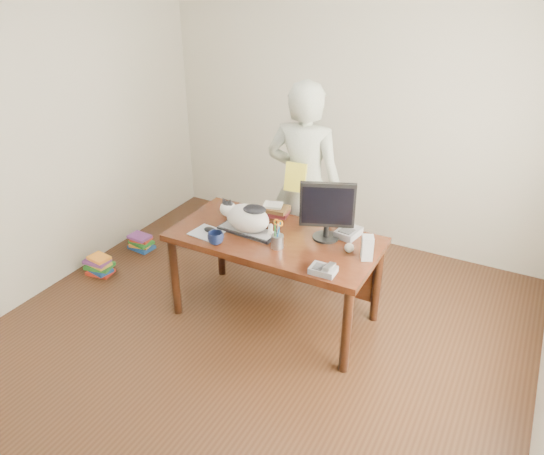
{
  "coord_description": "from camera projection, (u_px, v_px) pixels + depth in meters",
  "views": [
    {
      "loc": [
        1.66,
        -2.57,
        2.7
      ],
      "look_at": [
        0.0,
        0.55,
        0.85
      ],
      "focal_mm": 35.0,
      "sensor_mm": 36.0,
      "label": 1
    }
  ],
  "objects": [
    {
      "name": "cat",
      "position": [
        246.0,
        217.0,
        4.07
      ],
      "size": [
        0.46,
        0.24,
        0.26
      ],
      "rotation": [
        0.0,
        0.0,
        -0.06
      ],
      "color": "silver",
      "rests_on": "keyboard"
    },
    {
      "name": "held_book",
      "position": [
        296.0,
        177.0,
        4.34
      ],
      "size": [
        0.18,
        0.12,
        0.24
      ],
      "rotation": [
        0.0,
        0.0,
        0.11
      ],
      "color": "yellow",
      "rests_on": "person"
    },
    {
      "name": "book_pile_a",
      "position": [
        99.0,
        265.0,
        4.95
      ],
      "size": [
        0.27,
        0.22,
        0.18
      ],
      "color": "red",
      "rests_on": "ground"
    },
    {
      "name": "room",
      "position": [
        231.0,
        193.0,
        3.32
      ],
      "size": [
        4.5,
        4.5,
        4.5
      ],
      "color": "black",
      "rests_on": "ground"
    },
    {
      "name": "coffee_mug",
      "position": [
        216.0,
        238.0,
        3.95
      ],
      "size": [
        0.17,
        0.17,
        0.09
      ],
      "primitive_type": "imported",
      "rotation": [
        0.0,
        0.0,
        0.62
      ],
      "color": "black",
      "rests_on": "desk"
    },
    {
      "name": "phone",
      "position": [
        324.0,
        270.0,
        3.6
      ],
      "size": [
        0.18,
        0.15,
        0.08
      ],
      "rotation": [
        0.0,
        0.0,
        0.02
      ],
      "color": "slate",
      "rests_on": "desk"
    },
    {
      "name": "person",
      "position": [
        304.0,
        186.0,
        4.54
      ],
      "size": [
        0.71,
        0.51,
        1.82
      ],
      "primitive_type": "imported",
      "rotation": [
        0.0,
        0.0,
        3.26
      ],
      "color": "beige",
      "rests_on": "ground"
    },
    {
      "name": "pen_cup",
      "position": [
        277.0,
        240.0,
        3.89
      ],
      "size": [
        0.1,
        0.1,
        0.23
      ],
      "rotation": [
        0.0,
        0.0,
        -0.07
      ],
      "color": "gray",
      "rests_on": "desk"
    },
    {
      "name": "baseball",
      "position": [
        349.0,
        248.0,
        3.85
      ],
      "size": [
        0.07,
        0.07,
        0.07
      ],
      "rotation": [
        0.0,
        0.0,
        -0.14
      ],
      "color": "beige",
      "rests_on": "desk"
    },
    {
      "name": "monitor",
      "position": [
        327.0,
        208.0,
        3.91
      ],
      "size": [
        0.4,
        0.26,
        0.46
      ],
      "rotation": [
        0.0,
        0.0,
        0.38
      ],
      "color": "black",
      "rests_on": "desk"
    },
    {
      "name": "book_stack",
      "position": [
        274.0,
        210.0,
        4.39
      ],
      "size": [
        0.27,
        0.22,
        0.09
      ],
      "rotation": [
        0.0,
        0.0,
        0.15
      ],
      "color": "#481318",
      "rests_on": "desk"
    },
    {
      "name": "book_pile_b",
      "position": [
        141.0,
        242.0,
        5.38
      ],
      "size": [
        0.26,
        0.2,
        0.15
      ],
      "color": "navy",
      "rests_on": "ground"
    },
    {
      "name": "mouse",
      "position": [
        210.0,
        230.0,
        4.12
      ],
      "size": [
        0.11,
        0.08,
        0.04
      ],
      "rotation": [
        0.0,
        0.0,
        -0.11
      ],
      "color": "black",
      "rests_on": "mousepad"
    },
    {
      "name": "keyboard",
      "position": [
        248.0,
        231.0,
        4.12
      ],
      "size": [
        0.48,
        0.21,
        0.03
      ],
      "rotation": [
        0.0,
        0.0,
        -0.06
      ],
      "color": "black",
      "rests_on": "desk"
    },
    {
      "name": "mousepad",
      "position": [
        207.0,
        233.0,
        4.12
      ],
      "size": [
        0.25,
        0.23,
        0.01
      ],
      "rotation": [
        0.0,
        0.0,
        -0.11
      ],
      "color": "#A5AAB1",
      "rests_on": "desk"
    },
    {
      "name": "speaker",
      "position": [
        367.0,
        248.0,
        3.74
      ],
      "size": [
        0.11,
        0.11,
        0.18
      ],
      "rotation": [
        0.0,
        0.0,
        0.41
      ],
      "color": "#A5A5A8",
      "rests_on": "desk"
    },
    {
      "name": "calculator",
      "position": [
        348.0,
        233.0,
        4.06
      ],
      "size": [
        0.18,
        0.22,
        0.06
      ],
      "rotation": [
        0.0,
        0.0,
        -0.16
      ],
      "color": "slate",
      "rests_on": "desk"
    },
    {
      "name": "desk",
      "position": [
        280.0,
        248.0,
        4.2
      ],
      "size": [
        1.6,
        0.8,
        0.75
      ],
      "color": "black",
      "rests_on": "ground"
    }
  ]
}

